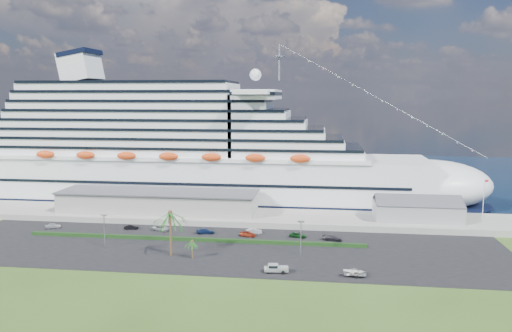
# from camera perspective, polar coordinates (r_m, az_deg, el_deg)

# --- Properties ---
(ground) EXTENTS (420.00, 420.00, 0.00)m
(ground) POSITION_cam_1_polar(r_m,az_deg,el_deg) (113.86, -5.36, -11.03)
(ground) COLOR #334C19
(ground) RESTS_ON ground
(asphalt_lot) EXTENTS (140.00, 38.00, 0.12)m
(asphalt_lot) POSITION_cam_1_polar(r_m,az_deg,el_deg) (124.04, -4.22, -9.36)
(asphalt_lot) COLOR black
(asphalt_lot) RESTS_ON ground
(wharf) EXTENTS (240.00, 20.00, 1.80)m
(wharf) POSITION_cam_1_polar(r_m,az_deg,el_deg) (151.27, -2.00, -5.79)
(wharf) COLOR gray
(wharf) RESTS_ON ground
(water) EXTENTS (420.00, 160.00, 0.02)m
(water) POSITION_cam_1_polar(r_m,az_deg,el_deg) (238.98, 1.54, -0.84)
(water) COLOR black
(water) RESTS_ON ground
(cruise_ship) EXTENTS (191.00, 38.00, 54.00)m
(cruise_ship) POSITION_cam_1_polar(r_m,az_deg,el_deg) (176.11, -7.67, 1.35)
(cruise_ship) COLOR silver
(cruise_ship) RESTS_ON ground
(terminal_building) EXTENTS (61.00, 15.00, 6.30)m
(terminal_building) POSITION_cam_1_polar(r_m,az_deg,el_deg) (156.32, -11.11, -3.94)
(terminal_building) COLOR gray
(terminal_building) RESTS_ON wharf
(port_shed) EXTENTS (24.00, 12.31, 7.37)m
(port_shed) POSITION_cam_1_polar(r_m,az_deg,el_deg) (151.07, 17.91, -4.85)
(port_shed) COLOR gray
(port_shed) RESTS_ON wharf
(flagpole) EXTENTS (1.08, 0.16, 12.00)m
(flagpole) POSITION_cam_1_polar(r_m,az_deg,el_deg) (154.63, 24.58, -3.43)
(flagpole) COLOR silver
(flagpole) RESTS_ON wharf
(hedge) EXTENTS (88.00, 1.10, 0.90)m
(hedge) POSITION_cam_1_polar(r_m,az_deg,el_deg) (130.32, -7.26, -8.30)
(hedge) COLOR black
(hedge) RESTS_ON asphalt_lot
(lamp_post_left) EXTENTS (1.60, 0.35, 8.27)m
(lamp_post_left) POSITION_cam_1_polar(r_m,az_deg,el_deg) (128.36, -16.95, -6.65)
(lamp_post_left) COLOR gray
(lamp_post_left) RESTS_ON asphalt_lot
(lamp_post_right) EXTENTS (1.60, 0.35, 8.27)m
(lamp_post_right) POSITION_cam_1_polar(r_m,az_deg,el_deg) (117.33, 5.15, -7.71)
(lamp_post_right) COLOR gray
(lamp_post_right) RESTS_ON asphalt_lot
(palm_tall) EXTENTS (8.82, 8.82, 11.13)m
(palm_tall) POSITION_cam_1_polar(r_m,az_deg,el_deg) (117.48, -9.77, -5.83)
(palm_tall) COLOR #47301E
(palm_tall) RESTS_ON ground
(palm_short) EXTENTS (3.53, 3.53, 4.56)m
(palm_short) POSITION_cam_1_polar(r_m,az_deg,el_deg) (116.07, -7.30, -8.78)
(palm_short) COLOR #47301E
(palm_short) RESTS_ON ground
(parked_car_0) EXTENTS (4.45, 3.15, 1.41)m
(parked_car_0) POSITION_cam_1_polar(r_m,az_deg,el_deg) (152.18, -22.19, -6.35)
(parked_car_0) COLOR #B3B3B5
(parked_car_0) RESTS_ON asphalt_lot
(parked_car_1) EXTENTS (4.17, 2.20, 1.31)m
(parked_car_1) POSITION_cam_1_polar(r_m,az_deg,el_deg) (144.34, -14.05, -6.77)
(parked_car_1) COLOR black
(parked_car_1) RESTS_ON asphalt_lot
(parked_car_2) EXTENTS (5.76, 4.32, 1.45)m
(parked_car_2) POSITION_cam_1_polar(r_m,az_deg,el_deg) (141.31, -10.87, -6.97)
(parked_car_2) COLOR #999EA1
(parked_car_2) RESTS_ON asphalt_lot
(parked_car_3) EXTENTS (5.10, 2.85, 1.40)m
(parked_car_3) POSITION_cam_1_polar(r_m,az_deg,el_deg) (136.47, -5.83, -7.41)
(parked_car_3) COLOR #16274E
(parked_car_3) RESTS_ON asphalt_lot
(parked_car_4) EXTENTS (4.72, 2.70, 1.51)m
(parked_car_4) POSITION_cam_1_polar(r_m,az_deg,el_deg) (133.11, -0.95, -7.75)
(parked_car_4) COLOR maroon
(parked_car_4) RESTS_ON asphalt_lot
(parked_car_5) EXTENTS (4.58, 2.32, 1.44)m
(parked_car_5) POSITION_cam_1_polar(r_m,az_deg,el_deg) (135.73, -0.24, -7.45)
(parked_car_5) COLOR #B0B2B8
(parked_car_5) RESTS_ON asphalt_lot
(parked_car_6) EXTENTS (4.83, 3.04, 1.24)m
(parked_car_6) POSITION_cam_1_polar(r_m,az_deg,el_deg) (132.84, 4.82, -7.87)
(parked_car_6) COLOR #0E3A14
(parked_car_6) RESTS_ON asphalt_lot
(parked_car_7) EXTENTS (5.05, 3.03, 1.37)m
(parked_car_7) POSITION_cam_1_polar(r_m,az_deg,el_deg) (131.00, 8.70, -8.14)
(parked_car_7) COLOR #24242A
(parked_car_7) RESTS_ON asphalt_lot
(pickup_truck) EXTENTS (5.29, 2.40, 1.81)m
(pickup_truck) POSITION_cam_1_polar(r_m,az_deg,el_deg) (107.35, 2.28, -11.58)
(pickup_truck) COLOR black
(pickup_truck) RESTS_ON asphalt_lot
(boat_trailer) EXTENTS (5.64, 3.75, 1.61)m
(boat_trailer) POSITION_cam_1_polar(r_m,az_deg,el_deg) (106.87, 11.27, -11.79)
(boat_trailer) COLOR gray
(boat_trailer) RESTS_ON asphalt_lot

